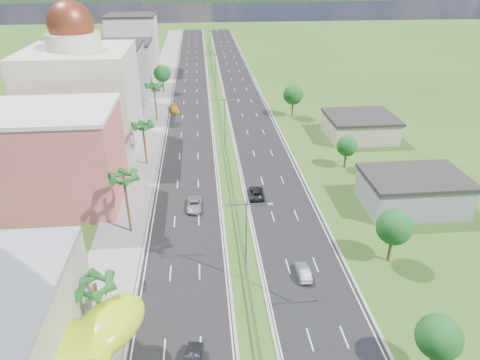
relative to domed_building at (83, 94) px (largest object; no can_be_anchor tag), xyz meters
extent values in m
plane|color=#2D5119|center=(28.00, -55.00, -11.35)|extent=(500.00, 500.00, 0.00)
cube|color=black|center=(20.50, 35.00, -11.33)|extent=(11.00, 260.00, 0.04)
cube|color=black|center=(35.50, 35.00, -11.33)|extent=(11.00, 260.00, 0.04)
cube|color=gray|center=(11.00, 35.00, -11.29)|extent=(7.00, 260.00, 0.12)
cube|color=gray|center=(28.00, 17.00, -10.73)|extent=(0.08, 216.00, 0.28)
cube|color=gray|center=(28.00, 119.00, -11.00)|extent=(0.10, 0.12, 0.70)
cylinder|color=gray|center=(28.00, -45.00, -5.85)|extent=(0.20, 0.20, 11.00)
cube|color=gray|center=(26.56, -45.00, -0.55)|extent=(2.88, 0.12, 0.12)
cube|color=gray|center=(29.44, -45.00, -0.55)|extent=(2.88, 0.12, 0.12)
cube|color=silver|center=(25.28, -45.00, -0.65)|extent=(0.60, 0.25, 0.18)
cube|color=silver|center=(30.72, -45.00, -0.65)|extent=(0.60, 0.25, 0.18)
cylinder|color=gray|center=(28.00, -5.00, -5.85)|extent=(0.20, 0.20, 11.00)
cube|color=gray|center=(26.56, -5.00, -0.55)|extent=(2.88, 0.12, 0.12)
cube|color=gray|center=(29.44, -5.00, -0.55)|extent=(2.88, 0.12, 0.12)
cube|color=silver|center=(25.28, -5.00, -0.65)|extent=(0.60, 0.25, 0.18)
cube|color=silver|center=(30.72, -5.00, -0.65)|extent=(0.60, 0.25, 0.18)
cylinder|color=gray|center=(28.00, 40.00, -5.85)|extent=(0.20, 0.20, 11.00)
cube|color=gray|center=(26.56, 40.00, -0.55)|extent=(2.88, 0.12, 0.12)
cube|color=gray|center=(29.44, 40.00, -0.55)|extent=(2.88, 0.12, 0.12)
cube|color=silver|center=(25.28, 40.00, -0.65)|extent=(0.60, 0.25, 0.18)
cube|color=silver|center=(30.72, 40.00, -0.65)|extent=(0.60, 0.25, 0.18)
cylinder|color=gray|center=(28.00, 85.00, -5.85)|extent=(0.20, 0.20, 11.00)
cube|color=gray|center=(26.56, 85.00, -0.55)|extent=(2.88, 0.12, 0.12)
cube|color=gray|center=(29.44, 85.00, -0.55)|extent=(2.88, 0.12, 0.12)
cube|color=silver|center=(25.28, 85.00, -0.65)|extent=(0.60, 0.25, 0.18)
cube|color=silver|center=(30.72, 85.00, -0.65)|extent=(0.60, 0.25, 0.18)
cylinder|color=gray|center=(13.00, -57.00, -9.35)|extent=(0.50, 0.50, 4.00)
cube|color=#D66058|center=(0.00, -23.00, -3.85)|extent=(20.00, 15.00, 15.00)
cube|color=beige|center=(0.00, 0.00, -1.35)|extent=(20.00, 20.00, 20.00)
cylinder|color=beige|center=(0.00, 0.00, 10.15)|extent=(10.00, 10.00, 3.00)
sphere|color=maroon|center=(0.00, 0.00, 13.15)|extent=(8.40, 8.40, 8.40)
cube|color=gray|center=(1.00, 25.00, -3.35)|extent=(16.00, 15.00, 16.00)
cube|color=#ADA48E|center=(1.00, 47.00, -4.85)|extent=(16.00, 15.00, 13.00)
cube|color=silver|center=(1.00, 70.00, -2.35)|extent=(16.00, 15.00, 18.00)
cube|color=gray|center=(56.00, -30.00, -8.85)|extent=(15.00, 10.00, 5.00)
cube|color=#ADA48E|center=(58.00, 0.00, -9.15)|extent=(14.00, 12.00, 4.40)
cylinder|color=#47301C|center=(12.50, -53.00, -7.60)|extent=(0.36, 0.36, 7.50)
cylinder|color=#47301C|center=(12.50, -33.00, -6.85)|extent=(0.36, 0.36, 9.00)
cylinder|color=#47301C|center=(12.50, -10.00, -7.35)|extent=(0.36, 0.36, 8.00)
cylinder|color=#47301C|center=(12.50, 15.00, -6.95)|extent=(0.36, 0.36, 8.80)
cylinder|color=#47301C|center=(12.50, 40.00, -8.90)|extent=(0.40, 0.40, 4.90)
sphere|color=#1C5B20|center=(12.50, 40.00, -5.75)|extent=(4.90, 4.90, 4.90)
cylinder|color=#47301C|center=(44.00, -60.00, -9.25)|extent=(0.40, 0.40, 4.20)
sphere|color=#1C5B20|center=(44.00, -60.00, -6.55)|extent=(4.20, 4.20, 4.20)
cylinder|color=#47301C|center=(47.00, -43.00, -9.08)|extent=(0.40, 0.40, 4.55)
sphere|color=#1C5B20|center=(47.00, -43.00, -6.15)|extent=(4.55, 4.55, 4.55)
cylinder|color=#47301C|center=(50.00, -15.00, -9.43)|extent=(0.40, 0.40, 3.85)
sphere|color=#1C5B20|center=(50.00, -15.00, -6.95)|extent=(3.85, 3.85, 3.85)
cylinder|color=#47301C|center=(46.00, 15.00, -8.90)|extent=(0.40, 0.40, 4.90)
sphere|color=#1C5B20|center=(46.00, 15.00, -5.75)|extent=(4.90, 4.90, 4.90)
imported|color=#989B9F|center=(21.66, -27.48, -10.64)|extent=(2.40, 4.94, 1.35)
imported|color=gold|center=(16.47, 21.92, -10.57)|extent=(2.91, 5.40, 1.49)
imported|color=#999BA1|center=(35.20, -45.04, -10.65)|extent=(1.41, 4.01, 1.32)
imported|color=black|center=(31.92, -24.68, -10.61)|extent=(2.66, 5.23, 1.42)
imported|color=black|center=(15.70, -45.22, -10.76)|extent=(0.72, 1.79, 1.11)
camera|label=1|loc=(23.46, -85.96, 23.90)|focal=32.00mm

